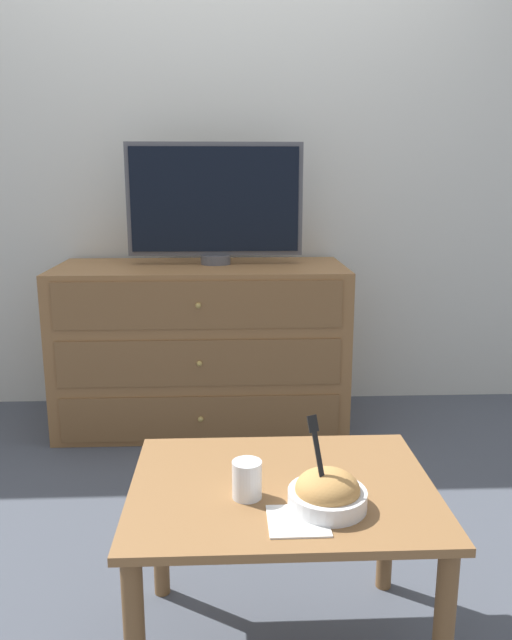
# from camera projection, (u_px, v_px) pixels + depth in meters

# --- Properties ---
(ground_plane) EXTENTS (12.00, 12.00, 0.00)m
(ground_plane) POSITION_uv_depth(u_px,v_px,m) (223.00, 398.00, 3.32)
(ground_plane) COLOR #474C56
(wall_back) EXTENTS (12.00, 0.05, 2.60)m
(wall_back) POSITION_uv_depth(u_px,v_px,m) (220.00, 146.00, 3.05)
(wall_back) COLOR silver
(wall_back) RESTS_ON ground_plane
(dresser) EXTENTS (1.32, 0.58, 0.76)m
(dresser) POSITION_uv_depth(u_px,v_px,m) (202.00, 346.00, 2.93)
(dresser) COLOR olive
(dresser) RESTS_ON ground_plane
(tv) EXTENTS (0.80, 0.14, 0.55)m
(tv) POSITION_uv_depth(u_px,v_px,m) (215.00, 202.00, 2.83)
(tv) COLOR #515156
(tv) RESTS_ON dresser
(coffee_table) EXTENTS (0.71, 0.55, 0.45)m
(coffee_table) POSITION_uv_depth(u_px,v_px,m) (282.00, 515.00, 1.48)
(coffee_table) COLOR olive
(coffee_table) RESTS_ON ground_plane
(takeout_bowl) EXTENTS (0.17, 0.17, 0.21)m
(takeout_bowl) POSITION_uv_depth(u_px,v_px,m) (327.00, 493.00, 1.35)
(takeout_bowl) COLOR silver
(takeout_bowl) RESTS_ON coffee_table
(drink_cup) EXTENTS (0.07, 0.07, 0.09)m
(drink_cup) POSITION_uv_depth(u_px,v_px,m) (247.00, 482.00, 1.40)
(drink_cup) COLOR beige
(drink_cup) RESTS_ON coffee_table
(napkin) EXTENTS (0.13, 0.13, 0.00)m
(napkin) POSITION_uv_depth(u_px,v_px,m) (298.00, 521.00, 1.30)
(napkin) COLOR white
(napkin) RESTS_ON coffee_table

